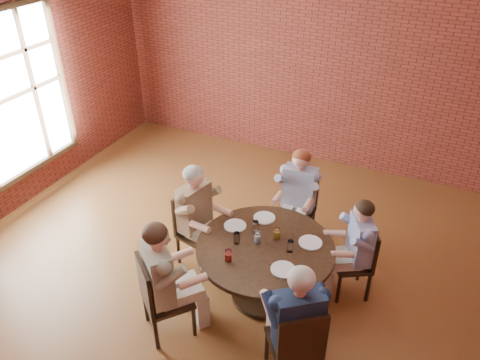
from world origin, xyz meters
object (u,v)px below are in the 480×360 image
at_px(dining_table, 265,261).
at_px(diner_d, 166,280).
at_px(chair_a, 359,259).
at_px(diner_c, 199,217).
at_px(chair_c, 194,226).
at_px(chair_e, 297,344).
at_px(smartphone, 295,275).
at_px(chair_d, 158,295).
at_px(diner_a, 354,249).
at_px(chair_b, 299,205).
at_px(diner_e, 295,323).
at_px(diner_b, 297,198).

xyz_separation_m(dining_table, diner_d, (-0.74, -0.86, 0.18)).
height_order(chair_a, diner_c, diner_c).
bearing_deg(chair_c, diner_c, -90.00).
bearing_deg(chair_e, smartphone, -105.08).
height_order(dining_table, chair_d, chair_d).
relative_size(chair_a, diner_a, 0.71).
distance_m(chair_b, diner_c, 1.39).
bearing_deg(dining_table, diner_d, -130.81).
relative_size(chair_a, chair_d, 0.92).
relative_size(diner_a, smartphone, 10.13).
bearing_deg(chair_d, diner_e, -135.21).
bearing_deg(smartphone, diner_b, 83.31).
relative_size(chair_b, chair_d, 0.96).
bearing_deg(diner_d, chair_c, -33.59).
xyz_separation_m(chair_b, smartphone, (0.45, -1.53, 0.24)).
relative_size(diner_a, chair_c, 1.33).
bearing_deg(diner_d, diner_b, -69.35).
bearing_deg(chair_c, chair_d, -154.92).
xyz_separation_m(diner_c, diner_e, (1.60, -1.06, 0.01)).
height_order(dining_table, smartphone, smartphone).
relative_size(dining_table, chair_a, 1.68).
bearing_deg(diner_a, chair_e, -36.74).
xyz_separation_m(diner_d, smartphone, (1.19, 0.56, 0.04)).
distance_m(dining_table, chair_c, 1.08).
relative_size(diner_a, chair_e, 1.32).
bearing_deg(chair_d, chair_b, -69.43).
height_order(diner_c, diner_d, diner_d).
height_order(chair_a, chair_c, chair_c).
height_order(diner_c, smartphone, diner_c).
distance_m(chair_d, smartphone, 1.42).
xyz_separation_m(diner_c, smartphone, (1.41, -0.53, 0.06)).
distance_m(diner_d, chair_e, 1.44).
bearing_deg(chair_d, diner_a, -99.04).
bearing_deg(diner_b, diner_e, -72.48).
xyz_separation_m(dining_table, chair_e, (0.69, -0.91, -0.01)).
relative_size(diner_a, diner_c, 0.93).
height_order(diner_a, chair_c, diner_a).
relative_size(chair_d, diner_d, 0.69).
distance_m(diner_a, diner_b, 1.10).
distance_m(diner_c, chair_e, 2.01).
relative_size(chair_c, chair_d, 0.98).
distance_m(diner_b, diner_c, 1.32).
relative_size(diner_b, smartphone, 10.69).
distance_m(dining_table, diner_b, 1.14).
height_order(chair_b, diner_b, diner_b).
distance_m(chair_c, smartphone, 1.61).
relative_size(diner_c, smartphone, 10.91).
height_order(chair_b, diner_d, diner_d).
relative_size(chair_b, chair_c, 0.98).
bearing_deg(dining_table, smartphone, -34.43).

